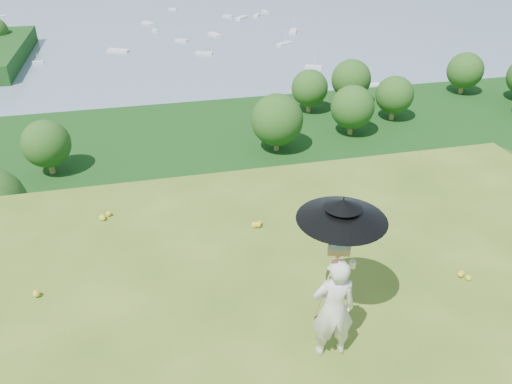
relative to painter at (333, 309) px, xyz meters
name	(u,v)px	position (x,y,z in m)	size (l,w,h in m)	color
forest_slope	(193,298)	(0.30, 34.18, -29.87)	(140.00, 56.00, 22.00)	#103A0F
shoreline_tier	(168,178)	(0.30, 74.18, -36.87)	(170.00, 28.00, 8.00)	#695F54
bay_water	(138,6)	(0.30, 239.18, -34.87)	(700.00, 700.00, 0.00)	slate
slope_trees	(183,178)	(0.30, 34.18, -15.87)	(110.00, 50.00, 6.00)	#194916
harbor_town	(164,144)	(0.30, 74.18, -30.37)	(110.00, 22.00, 5.00)	silver
moored_boats	(105,50)	(-12.20, 160.18, -34.52)	(140.00, 140.00, 0.70)	white
wildflowers	(363,375)	(0.30, -0.57, -0.81)	(10.00, 10.50, 0.12)	yellow
painter	(333,309)	(0.00, 0.00, 0.00)	(0.64, 0.42, 1.74)	white
field_easel	(336,281)	(0.25, 0.56, 0.00)	(0.66, 0.66, 1.74)	#9C6C41
sun_umbrella	(341,225)	(0.26, 0.59, 1.02)	(1.32, 1.32, 0.94)	black
painter_cap	(338,263)	(0.00, 0.00, 0.82)	(0.19, 0.23, 0.10)	#C46B6C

